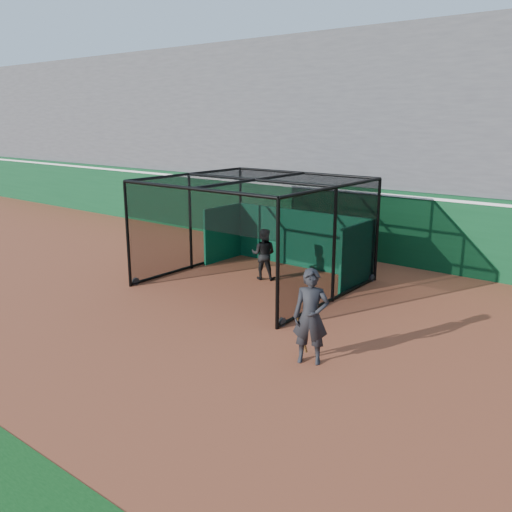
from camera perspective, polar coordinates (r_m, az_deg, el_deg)
The scene contains 6 objects.
ground at distance 13.45m, azimuth -8.32°, elevation -6.87°, with size 120.00×120.00×0.00m, color brown.
outfield_wall at distance 19.68m, azimuth 9.79°, elevation 3.75°, with size 50.00×0.50×2.50m.
grandstand at distance 22.75m, azimuth 14.84°, elevation 12.98°, with size 50.00×7.85×8.95m.
batting_cage at distance 15.96m, azimuth -0.08°, elevation 2.46°, with size 5.45×5.17×3.10m.
batter at distance 16.56m, azimuth 0.80°, elevation 0.20°, with size 0.77×0.60×1.58m, color black.
on_deck_player at distance 10.92m, azimuth 5.79°, elevation -6.39°, with size 0.85×0.74×1.96m.
Camera 1 is at (9.21, -8.53, 4.83)m, focal length 38.00 mm.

